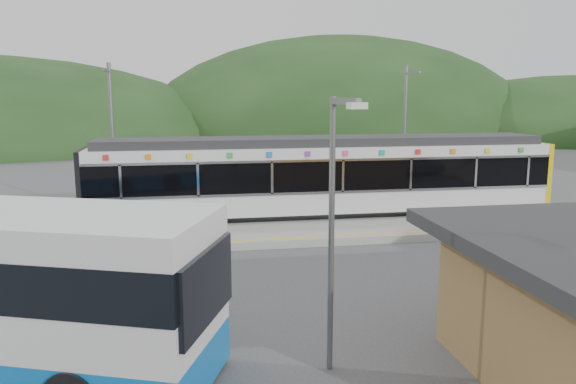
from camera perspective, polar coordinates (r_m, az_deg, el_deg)
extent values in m
plane|color=#4C4C4F|center=(19.17, 1.10, -7.10)|extent=(120.00, 120.00, 0.00)
ellipsoid|color=#1E3D19|center=(74.79, 5.28, 5.59)|extent=(52.00, 39.00, 26.00)
ellipsoid|color=#1E3D19|center=(82.09, 26.47, 4.98)|extent=(44.00, 33.00, 16.00)
cube|color=#9E9E99|center=(22.26, -0.52, -4.28)|extent=(26.00, 3.20, 0.30)
cube|color=yellow|center=(20.98, 0.06, -4.73)|extent=(26.00, 0.10, 0.01)
cube|color=black|center=(24.57, -10.23, -2.72)|extent=(3.20, 2.20, 0.56)
cube|color=black|center=(27.24, 15.91, -1.70)|extent=(3.20, 2.20, 0.56)
cube|color=silver|center=(25.09, 3.54, -0.59)|extent=(20.00, 2.90, 0.92)
cube|color=black|center=(24.90, 3.57, 2.09)|extent=(20.00, 2.96, 1.45)
cube|color=silver|center=(23.57, 4.40, -0.03)|extent=(20.00, 0.05, 0.10)
cube|color=silver|center=(23.37, 4.45, 3.23)|extent=(20.00, 0.05, 0.10)
cube|color=silver|center=(24.79, 3.60, 4.27)|extent=(20.00, 2.90, 0.45)
cube|color=#2D2D30|center=(24.75, 3.61, 5.20)|extent=(19.40, 2.50, 0.36)
cube|color=yellow|center=(29.00, 23.42, 1.76)|extent=(0.24, 2.92, 3.00)
cube|color=black|center=(24.66, -19.91, 0.67)|extent=(0.20, 2.92, 3.00)
cube|color=silver|center=(22.91, -16.66, 1.01)|extent=(0.10, 0.05, 1.35)
cube|color=silver|center=(22.74, -9.13, 1.24)|extent=(0.10, 0.05, 1.35)
cube|color=silver|center=(22.97, -1.63, 1.45)|extent=(0.10, 0.05, 1.35)
cube|color=silver|center=(23.59, 5.60, 1.62)|extent=(0.10, 0.05, 1.35)
cube|color=silver|center=(24.55, 12.37, 1.77)|extent=(0.10, 0.05, 1.35)
cube|color=silver|center=(25.83, 18.55, 1.88)|extent=(0.10, 0.05, 1.35)
cube|color=silver|center=(27.11, 23.20, 1.95)|extent=(0.10, 0.05, 1.35)
cube|color=red|center=(22.86, -18.02, 3.33)|extent=(0.22, 0.04, 0.22)
cube|color=orange|center=(22.69, -14.01, 3.48)|extent=(0.22, 0.04, 0.22)
cube|color=yellow|center=(22.63, -9.96, 3.61)|extent=(0.22, 0.04, 0.22)
cube|color=green|center=(22.68, -5.91, 3.72)|extent=(0.22, 0.04, 0.22)
cube|color=blue|center=(22.85, -1.90, 3.81)|extent=(0.22, 0.04, 0.22)
cube|color=purple|center=(23.12, 2.04, 3.88)|extent=(0.22, 0.04, 0.22)
cube|color=#E54C8C|center=(23.51, 5.87, 3.94)|extent=(0.22, 0.04, 0.22)
cube|color=#19A5A5|center=(23.99, 9.56, 3.97)|extent=(0.22, 0.04, 0.22)
cube|color=red|center=(24.56, 13.09, 3.99)|extent=(0.22, 0.04, 0.22)
cube|color=orange|center=(25.23, 16.45, 3.99)|extent=(0.22, 0.04, 0.22)
cube|color=yellow|center=(25.98, 19.62, 3.98)|extent=(0.22, 0.04, 0.22)
cube|color=green|center=(26.80, 22.61, 3.96)|extent=(0.22, 0.04, 0.22)
cylinder|color=slate|center=(26.90, -17.39, 4.97)|extent=(0.18, 0.18, 7.00)
cube|color=slate|center=(26.04, -17.97, 11.63)|extent=(0.08, 1.80, 0.08)
cylinder|color=slate|center=(28.67, 11.69, 5.50)|extent=(0.18, 0.18, 7.00)
cube|color=slate|center=(27.86, 12.53, 11.73)|extent=(0.08, 1.80, 0.08)
cylinder|color=black|center=(11.83, -17.48, -16.11)|extent=(2.01, 3.14, 1.03)
cylinder|color=slate|center=(11.23, 4.42, -4.68)|extent=(0.12, 0.12, 5.58)
cube|color=slate|center=(10.47, 5.19, 9.17)|extent=(0.37, 0.93, 0.12)
cube|color=silver|center=(10.06, 5.80, 8.70)|extent=(0.39, 0.27, 0.12)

